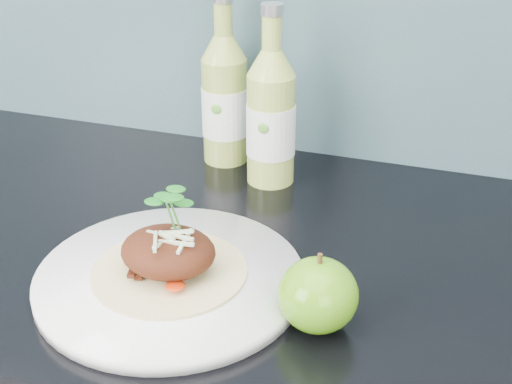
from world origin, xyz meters
The scene contains 5 objects.
dinner_plate centered at (-0.04, 1.58, 0.91)m, with size 0.32×0.32×0.02m.
pork_taco centered at (-0.04, 1.58, 0.95)m, with size 0.17×0.17×0.10m.
green_apple centered at (0.13, 1.57, 0.94)m, with size 0.10×0.10×0.09m.
cider_bottle_left centered at (-0.10, 1.91, 1.00)m, with size 0.08×0.08×0.25m.
cider_bottle_right centered at (-0.01, 1.87, 1.00)m, with size 0.09×0.09×0.25m.
Camera 1 is at (0.26, 1.00, 1.36)m, focal length 50.00 mm.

